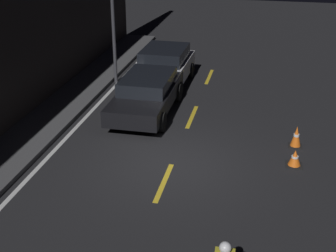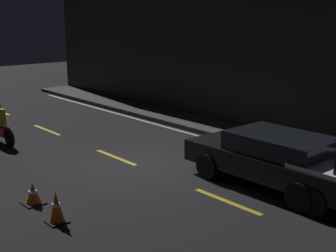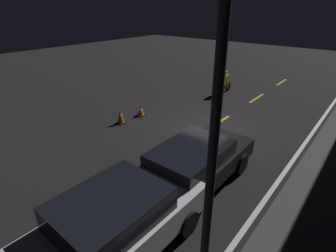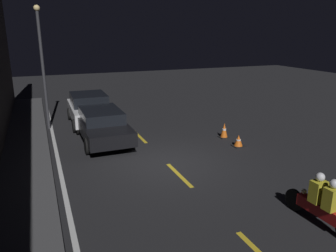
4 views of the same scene
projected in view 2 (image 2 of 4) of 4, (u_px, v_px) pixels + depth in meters
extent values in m
plane|color=black|center=(136.00, 165.00, 13.36)|extent=(56.00, 56.00, 0.00)
cube|color=#424244|center=(244.00, 135.00, 16.36)|extent=(28.00, 1.69, 0.15)
cube|color=#2D2826|center=(267.00, 34.00, 16.19)|extent=(28.00, 0.30, 7.04)
cube|color=gold|center=(0.00, 111.00, 20.72)|extent=(2.00, 0.14, 0.01)
cube|color=gold|center=(47.00, 130.00, 17.40)|extent=(2.00, 0.14, 0.01)
cube|color=gold|center=(116.00, 157.00, 14.09)|extent=(2.00, 0.14, 0.01)
cube|color=gold|center=(227.00, 201.00, 10.78)|extent=(2.00, 0.14, 0.01)
cube|color=silver|center=(223.00, 143.00, 15.69)|extent=(25.20, 0.14, 0.01)
cube|color=black|center=(272.00, 162.00, 11.69)|extent=(4.52, 1.83, 0.56)
cube|color=black|center=(281.00, 144.00, 11.40)|extent=(2.49, 1.64, 0.46)
cylinder|color=black|center=(207.00, 166.00, 12.21)|extent=(0.67, 0.18, 0.67)
cylinder|color=black|center=(251.00, 153.00, 13.35)|extent=(0.67, 0.18, 0.67)
cylinder|color=black|center=(300.00, 197.00, 10.16)|extent=(0.67, 0.18, 0.67)
cylinder|color=black|center=(314.00, 202.00, 9.94)|extent=(0.65, 0.19, 0.65)
cylinder|color=black|center=(10.00, 139.00, 15.10)|extent=(0.58, 0.10, 0.58)
sphere|color=#F2EABF|center=(5.00, 126.00, 15.22)|extent=(0.14, 0.14, 0.14)
cube|color=black|center=(33.00, 203.00, 10.66)|extent=(0.46, 0.46, 0.03)
cone|color=orange|center=(33.00, 193.00, 10.61)|extent=(0.36, 0.36, 0.46)
cylinder|color=white|center=(33.00, 192.00, 10.60)|extent=(0.20, 0.20, 0.06)
cube|color=black|center=(57.00, 222.00, 9.70)|extent=(0.41, 0.41, 0.03)
cone|color=orange|center=(56.00, 206.00, 9.63)|extent=(0.32, 0.32, 0.64)
cylinder|color=white|center=(56.00, 205.00, 9.62)|extent=(0.17, 0.17, 0.08)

